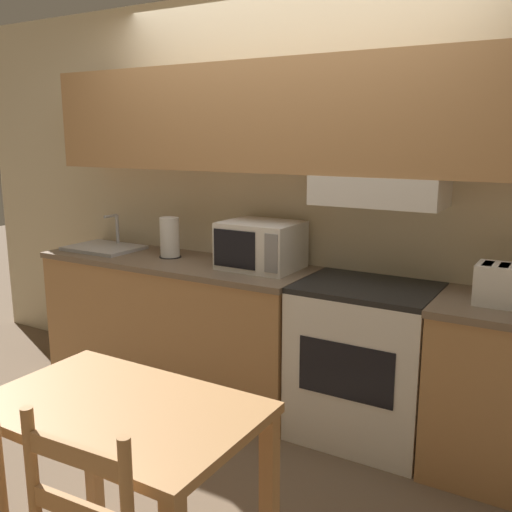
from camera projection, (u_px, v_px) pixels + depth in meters
name	position (u px, v px, depth m)	size (l,w,h in m)	color
ground_plane	(291.00, 392.00, 3.80)	(16.00, 16.00, 0.00)	brown
wall_back	(291.00, 164.00, 3.42)	(5.70, 0.38, 2.55)	beige
lower_counter_main	(177.00, 323.00, 3.82)	(1.88, 0.60, 0.89)	tan
lower_counter_right_stub	(503.00, 391.00, 2.81)	(0.69, 0.60, 0.89)	tan
stove_range	(364.00, 362.00, 3.17)	(0.74, 0.57, 0.89)	white
microwave	(261.00, 245.00, 3.45)	(0.46, 0.38, 0.29)	white
toaster	(511.00, 286.00, 2.69)	(0.33, 0.19, 0.20)	white
sink_basin	(104.00, 247.00, 4.04)	(0.50, 0.37, 0.24)	#B7BABF
paper_towel_roll	(170.00, 238.00, 3.77)	(0.15, 0.15, 0.27)	black
dining_table	(121.00, 440.00, 1.99)	(0.97, 0.61, 0.77)	#B27F4C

